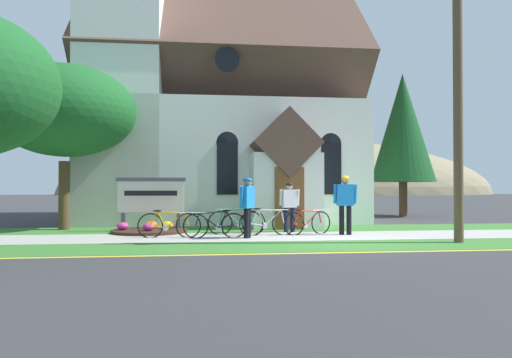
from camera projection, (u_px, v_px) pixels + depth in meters
ground at (307, 229)px, 16.34m from camera, size 140.00×140.00×0.00m
sidewalk_slab at (235, 237)px, 13.62m from camera, size 32.00×2.43×0.01m
grass_verge at (241, 247)px, 11.37m from camera, size 32.00×2.10×0.01m
church_lawn at (229, 229)px, 16.09m from camera, size 24.00×2.54×0.01m
curb_paint_stripe at (246, 254)px, 10.18m from camera, size 28.00×0.16×0.01m
church_building at (213, 112)px, 21.86m from camera, size 11.59×11.68×13.58m
church_sign at (151, 196)px, 15.40m from camera, size 2.22×0.21×1.73m
flower_bed at (149, 230)px, 14.93m from camera, size 2.34×2.34×0.34m
bicycle_white at (308, 222)px, 14.35m from camera, size 1.58×0.68×0.79m
bicycle_orange at (169, 225)px, 13.46m from camera, size 1.78×0.08×0.81m
bicycle_blue at (237, 222)px, 14.35m from camera, size 1.74×0.08×0.84m
bicycle_silver at (215, 225)px, 13.41m from camera, size 1.78×0.08×0.82m
bicycle_black at (267, 223)px, 14.09m from camera, size 1.73×0.28×0.84m
cyclist_in_blue_jersey at (249, 203)px, 14.86m from camera, size 0.27×0.75×1.60m
cyclist_in_white_jersey at (289, 203)px, 15.11m from camera, size 0.63×0.28×1.58m
cyclist_in_green_jersey at (345, 200)px, 14.23m from camera, size 0.66×0.34×1.77m
cyclist_in_orange_jersey at (247, 202)px, 13.32m from camera, size 0.46×0.60×1.70m
utility_pole at (454, 48)px, 12.39m from camera, size 3.12×0.28×9.11m
roadside_conifer at (403, 128)px, 23.28m from camera, size 3.11×3.11×6.98m
yard_deciduous_tree at (65, 111)px, 16.05m from camera, size 4.71×4.71×5.53m
distant_hill at (281, 194)px, 89.21m from camera, size 80.71×40.77×20.82m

